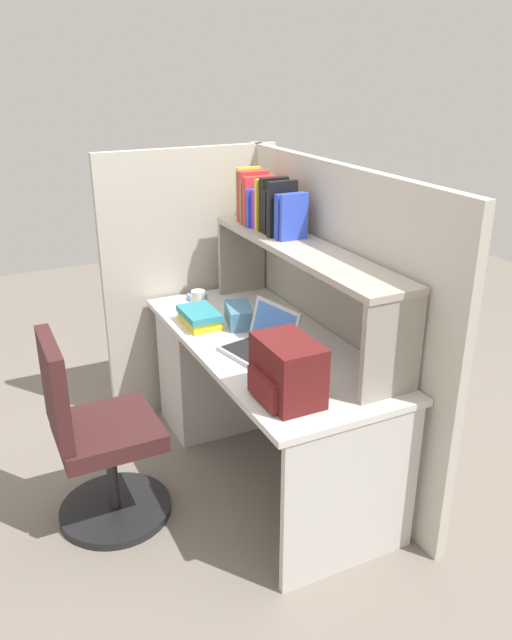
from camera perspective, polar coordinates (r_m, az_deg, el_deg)
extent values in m
plane|color=slate|center=(3.40, 0.78, -13.22)|extent=(8.00, 8.00, 0.00)
cube|color=silver|center=(3.04, 0.85, -2.20)|extent=(1.60, 0.70, 0.03)
cube|color=beige|center=(3.65, -3.09, -4.17)|extent=(0.40, 0.64, 0.70)
cube|color=beige|center=(2.66, 8.70, -15.75)|extent=(0.03, 0.64, 0.70)
cube|color=#BCB5A8|center=(3.19, 6.96, 0.05)|extent=(1.84, 0.05, 1.55)
cube|color=#BCB5A8|center=(3.72, -5.75, 3.42)|extent=(0.05, 1.06, 1.55)
cube|color=gray|center=(3.63, -1.31, 5.77)|extent=(0.03, 0.28, 0.42)
cube|color=gray|center=(2.51, 12.24, -2.63)|extent=(0.03, 0.28, 0.42)
cube|color=#AAA093|center=(2.97, 4.36, 6.43)|extent=(1.44, 0.28, 0.03)
cube|color=yellow|center=(3.46, -0.65, 11.43)|extent=(0.02, 0.13, 0.28)
cube|color=olive|center=(3.44, -0.68, 11.26)|extent=(0.02, 0.14, 0.27)
cube|color=red|center=(3.41, -0.20, 11.16)|extent=(0.04, 0.16, 0.27)
cube|color=olive|center=(3.37, -0.10, 10.63)|extent=(0.02, 0.17, 0.22)
cube|color=red|center=(3.34, 0.27, 10.79)|extent=(0.04, 0.18, 0.25)
cube|color=blue|center=(3.31, 0.51, 10.19)|extent=(0.02, 0.17, 0.20)
cube|color=purple|center=(3.28, 1.10, 10.10)|extent=(0.04, 0.18, 0.20)
cube|color=yellow|center=(3.24, 1.31, 10.49)|extent=(0.02, 0.17, 0.26)
cube|color=black|center=(3.21, 1.63, 10.44)|extent=(0.04, 0.15, 0.27)
cube|color=black|center=(3.18, 2.07, 9.85)|extent=(0.03, 0.16, 0.22)
cube|color=red|center=(3.15, 2.26, 9.81)|extent=(0.03, 0.14, 0.23)
cube|color=black|center=(3.11, 2.39, 10.04)|extent=(0.04, 0.15, 0.27)
cube|color=blue|center=(3.08, 3.09, 9.41)|extent=(0.04, 0.15, 0.22)
cube|color=blue|center=(3.04, 3.47, 9.31)|extent=(0.02, 0.14, 0.23)
cube|color=#B7BABF|center=(2.89, -0.09, -3.02)|extent=(0.35, 0.28, 0.02)
cube|color=black|center=(2.88, -0.24, -2.88)|extent=(0.30, 0.23, 0.00)
cube|color=#B7BABF|center=(2.91, 1.71, -0.46)|extent=(0.32, 0.13, 0.20)
cube|color=#3F72CC|center=(2.91, 1.60, -0.49)|extent=(0.28, 0.10, 0.16)
cube|color=#591919|center=(2.48, 2.91, -4.56)|extent=(0.30, 0.20, 0.25)
cube|color=maroon|center=(2.46, 0.73, -6.23)|extent=(0.22, 0.04, 0.11)
cube|color=#7299C6|center=(3.58, -5.38, 2.13)|extent=(0.06, 0.11, 0.03)
cylinder|color=white|center=(3.45, -5.26, 1.91)|extent=(0.08, 0.08, 0.10)
cube|color=teal|center=(3.21, -1.55, 0.44)|extent=(0.24, 0.17, 0.10)
cube|color=yellow|center=(3.23, -5.10, -0.22)|extent=(0.25, 0.16, 0.02)
cube|color=yellow|center=(3.22, -5.16, 0.15)|extent=(0.23, 0.15, 0.02)
cube|color=teal|center=(3.21, -5.18, 0.62)|extent=(0.25, 0.16, 0.03)
cylinder|color=black|center=(3.17, -12.60, -16.39)|extent=(0.52, 0.52, 0.04)
cylinder|color=#262628|center=(3.04, -12.96, -13.07)|extent=(0.05, 0.05, 0.41)
cube|color=#3F1E1E|center=(2.93, -13.31, -9.80)|extent=(0.44, 0.44, 0.08)
cube|color=#3F1E1E|center=(2.78, -17.81, -6.01)|extent=(0.40, 0.06, 0.44)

